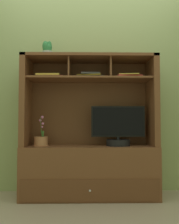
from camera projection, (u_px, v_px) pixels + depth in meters
name	position (u px, v px, depth m)	size (l,w,h in m)	color
floor_plane	(90.00, 198.00, 2.55)	(6.00, 6.00, 0.02)	tan
back_wall	(89.00, 72.00, 2.85)	(6.00, 0.02, 2.80)	#8EA067
media_console	(89.00, 153.00, 2.58)	(1.44, 0.45, 1.52)	brown
tv_monitor	(118.00, 130.00, 2.57)	(0.58, 0.26, 0.43)	black
potted_orchid	(41.00, 141.00, 2.57)	(0.17, 0.17, 0.33)	#B3744B
magazine_stack_left	(128.00, 77.00, 2.56)	(0.27, 0.26, 0.03)	#A4322A
magazine_stack_centre	(49.00, 76.00, 2.54)	(0.34, 0.19, 0.03)	#993934
magazine_stack_right	(90.00, 77.00, 2.66)	(0.36, 0.28, 0.07)	slate
potted_succulent	(47.00, 50.00, 2.63)	(0.13, 0.13, 0.19)	#8E9E8F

